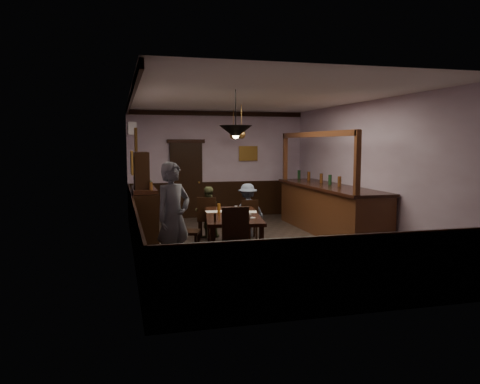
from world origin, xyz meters
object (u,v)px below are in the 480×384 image
object	(u,v)px
soda_can	(236,212)
bar_counter	(329,208)
chair_far_left	(207,216)
sideboard	(144,204)
person_seated_right	(248,210)
dining_table	(233,218)
person_seated_left	(207,212)
pendant_brass_mid	(241,135)
chair_near	(237,237)
chair_far_right	(249,217)
pendant_brass_far	(233,136)
coffee_cup	(249,216)
person_standing	(173,218)
chair_side	(183,228)
pendant_iron	(236,132)

from	to	relation	value
soda_can	bar_counter	world-z (taller)	bar_counter
chair_far_left	bar_counter	world-z (taller)	bar_counter
sideboard	person_seated_right	bearing A→B (deg)	-9.63
dining_table	person_seated_right	bearing A→B (deg)	64.20
chair_far_left	bar_counter	bearing A→B (deg)	-162.40
person_seated_left	pendant_brass_mid	xyz separation A→B (m)	(0.93, 0.57, 1.73)
chair_far_left	chair_near	world-z (taller)	chair_near
chair_far_right	pendant_brass_far	size ratio (longest dim) A/B	1.08
soda_can	bar_counter	bearing A→B (deg)	29.57
sideboard	soda_can	bearing A→B (deg)	-50.82
dining_table	soda_can	size ratio (longest dim) A/B	19.47
bar_counter	pendant_brass_far	bearing A→B (deg)	124.99
pendant_brass_far	coffee_cup	bearing A→B (deg)	-100.14
chair_far_right	coffee_cup	distance (m)	1.85
person_standing	pendant_brass_far	world-z (taller)	pendant_brass_far
person_standing	person_seated_right	size ratio (longest dim) A/B	1.50
chair_near	bar_counter	world-z (taller)	bar_counter
person_standing	person_seated_left	distance (m)	2.88
pendant_brass_mid	chair_far_left	bearing A→B (deg)	-139.61
chair_far_right	person_standing	bearing A→B (deg)	56.86
chair_side	dining_table	bearing A→B (deg)	-70.16
sideboard	person_seated_left	bearing A→B (deg)	-9.64
chair_far_left	bar_counter	distance (m)	2.88
soda_can	pendant_brass_mid	size ratio (longest dim) A/B	0.15
chair_near	coffee_cup	distance (m)	0.85
chair_side	pendant_brass_mid	world-z (taller)	pendant_brass_mid
chair_far_right	soda_can	distance (m)	1.49
person_seated_right	chair_far_left	bearing A→B (deg)	1.18
person_standing	pendant_brass_mid	world-z (taller)	pendant_brass_mid
chair_side	bar_counter	size ratio (longest dim) A/B	0.24
coffee_cup	sideboard	world-z (taller)	sideboard
chair_far_right	sideboard	bearing A→B (deg)	-9.18
soda_can	chair_near	bearing A→B (deg)	-103.05
pendant_brass_mid	dining_table	bearing A→B (deg)	-109.00
person_seated_left	person_seated_right	size ratio (longest dim) A/B	0.95
dining_table	person_seated_left	distance (m)	1.62
chair_far_right	chair_side	bearing A→B (deg)	44.25
person_seated_right	bar_counter	distance (m)	1.94
coffee_cup	pendant_brass_mid	distance (m)	3.18
chair_side	person_standing	bearing A→B (deg)	-178.00
dining_table	person_seated_right	xyz separation A→B (m)	(0.70, 1.45, -0.09)
chair_side	pendant_iron	xyz separation A→B (m)	(0.82, -0.76, 1.74)
chair_near	pendant_brass_far	xyz separation A→B (m)	(1.18, 5.06, 1.72)
dining_table	person_seated_right	distance (m)	1.62
chair_far_right	chair_side	xyz separation A→B (m)	(-1.61, -1.21, 0.06)
chair_far_left	pendant_brass_far	world-z (taller)	pendant_brass_far
person_seated_right	pendant_brass_mid	bearing A→B (deg)	-99.79
chair_side	pendant_brass_mid	xyz separation A→B (m)	(1.70, 2.20, 1.76)
pendant_brass_mid	person_seated_right	bearing A→B (deg)	-93.66
pendant_iron	pendant_brass_far	size ratio (longest dim) A/B	1.02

